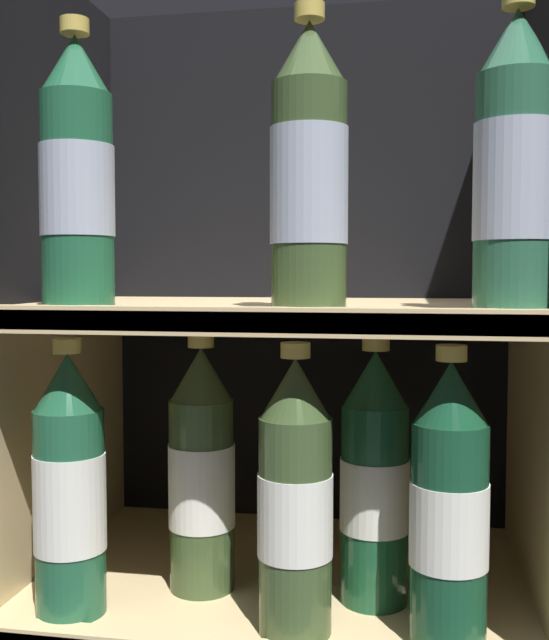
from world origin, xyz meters
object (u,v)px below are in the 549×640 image
bottle_upper_front_1 (309,173)px  bottle_lower_front_0 (70,490)px  bottle_lower_front_1 (295,501)px  bottle_upper_front_2 (515,168)px  bottle_upper_front_0 (77,178)px  bottle_lower_back_1 (375,482)px  bottle_lower_back_0 (202,474)px  bottle_lower_front_2 (449,510)px

bottle_upper_front_1 → bottle_lower_front_0: 0.38m
bottle_lower_front_1 → bottle_lower_front_0: bearing=180.0°
bottle_upper_front_2 → bottle_upper_front_1: bearing=180.0°
bottle_upper_front_0 → bottle_lower_front_1: bearing=0.0°
bottle_upper_front_0 → bottle_upper_front_1: size_ratio=1.00×
bottle_lower_front_0 → bottle_lower_back_1: bearing=15.0°
bottle_lower_front_1 → bottle_lower_back_0: (-0.11, 0.08, -0.00)m
bottle_upper_front_0 → bottle_lower_front_1: (0.21, 0.00, -0.30)m
bottle_lower_front_1 → bottle_upper_front_0: bearing=180.0°
bottle_lower_front_2 → bottle_lower_front_1: bearing=-180.0°
bottle_lower_front_0 → bottle_lower_front_1: (0.22, 0.00, 0.00)m
bottle_upper_front_0 → bottle_lower_back_1: (0.28, 0.08, -0.30)m
bottle_lower_front_0 → bottle_lower_front_1: size_ratio=1.00×
bottle_upper_front_2 → bottle_lower_front_0: bottle_upper_front_2 is taller
bottle_upper_front_0 → bottle_lower_front_1: bottle_upper_front_0 is taller
bottle_lower_front_0 → bottle_upper_front_1: bearing=0.0°
bottle_upper_front_0 → bottle_lower_front_1: 0.37m
bottle_upper_front_2 → bottle_lower_back_1: 0.33m
bottle_upper_front_1 → bottle_lower_front_2: 0.32m
bottle_lower_front_1 → bottle_lower_front_2: size_ratio=1.00×
bottle_lower_back_0 → bottle_lower_back_1: (0.18, 0.00, 0.00)m
bottle_upper_front_1 → bottle_lower_front_2: bottle_upper_front_1 is taller
bottle_lower_front_2 → bottle_lower_back_1: 0.10m
bottle_lower_front_1 → bottle_lower_back_0: bearing=144.9°
bottle_lower_back_0 → bottle_lower_front_1: bearing=-35.1°
bottle_upper_front_1 → bottle_lower_front_2: size_ratio=1.00×
bottle_lower_back_1 → bottle_upper_front_0: bearing=-164.3°
bottle_upper_front_0 → bottle_upper_front_2: (0.40, 0.00, -0.00)m
bottle_upper_front_1 → bottle_lower_back_0: (-0.12, 0.08, -0.30)m
bottle_lower_front_2 → bottle_lower_back_1: bearing=131.6°
bottle_lower_back_1 → bottle_upper_front_2: bearing=-33.1°
bottle_lower_front_0 → bottle_lower_back_1: 0.30m
bottle_upper_front_2 → bottle_lower_front_2: (-0.05, 0.00, -0.30)m
bottle_lower_back_1 → bottle_lower_front_1: bearing=-131.6°
bottle_upper_front_1 → bottle_lower_front_0: size_ratio=1.00×
bottle_upper_front_0 → bottle_lower_back_0: size_ratio=1.00×
bottle_lower_back_1 → bottle_lower_back_0: bearing=180.0°
bottle_upper_front_1 → bottle_upper_front_2: (0.18, 0.00, 0.00)m
bottle_upper_front_1 → bottle_lower_front_1: 0.30m
bottle_upper_front_2 → bottle_lower_back_1: bottle_upper_front_2 is taller
bottle_upper_front_2 → bottle_lower_front_0: 0.51m
bottle_upper_front_1 → bottle_upper_front_0: bearing=180.0°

